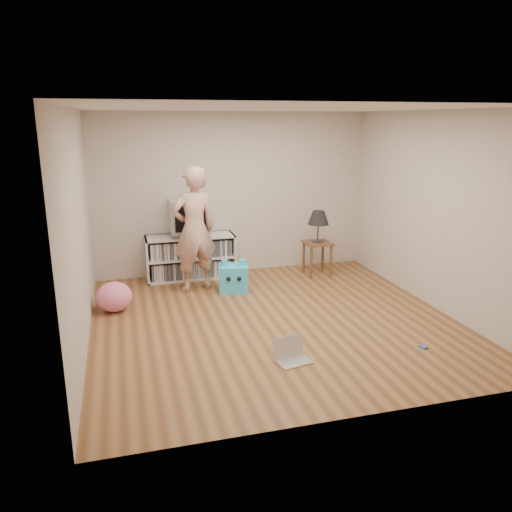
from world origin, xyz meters
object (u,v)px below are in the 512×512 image
object	(u,v)px
crt_tv	(189,216)
side_table	(317,250)
plush_blue	(234,278)
media_unit	(190,257)
person	(194,230)
dvd_deck	(190,234)
laptop	(291,354)
plush_pink	(114,297)
table_lamp	(318,218)

from	to	relation	value
crt_tv	side_table	size ratio (longest dim) A/B	1.09
crt_tv	plush_blue	xyz separation A→B (m)	(0.52, -0.80, -0.81)
media_unit	person	bearing A→B (deg)	-90.92
dvd_deck	plush_blue	distance (m)	1.09
side_table	laptop	xyz separation A→B (m)	(-1.41, -2.75, -0.35)
crt_tv	plush_pink	xyz separation A→B (m)	(-1.19, -1.15, -0.82)
crt_tv	plush_blue	distance (m)	1.25
media_unit	side_table	size ratio (longest dim) A/B	2.55
plush_blue	laptop	bearing A→B (deg)	-75.83
side_table	plush_pink	xyz separation A→B (m)	(-3.21, -0.79, -0.22)
dvd_deck	side_table	size ratio (longest dim) A/B	0.82
table_lamp	media_unit	bearing A→B (deg)	169.20
person	plush_blue	world-z (taller)	person
media_unit	crt_tv	size ratio (longest dim) A/B	2.33
table_lamp	side_table	bearing A→B (deg)	0.00
crt_tv	plush_pink	bearing A→B (deg)	-135.86
person	plush_pink	distance (m)	1.50
plush_blue	table_lamp	bearing A→B (deg)	28.07
laptop	plush_blue	distance (m)	2.33
side_table	person	size ratio (longest dim) A/B	0.30
dvd_deck	plush_pink	xyz separation A→B (m)	(-1.19, -1.16, -0.54)
side_table	plush_blue	distance (m)	1.58
dvd_deck	laptop	xyz separation A→B (m)	(0.61, -3.12, -0.67)
dvd_deck	laptop	world-z (taller)	dvd_deck
crt_tv	plush_pink	world-z (taller)	crt_tv
media_unit	dvd_deck	xyz separation A→B (m)	(-0.00, -0.02, 0.39)
table_lamp	person	distance (m)	2.04
crt_tv	person	distance (m)	0.59
laptop	media_unit	bearing A→B (deg)	89.51
side_table	plush_blue	bearing A→B (deg)	-163.89
crt_tv	dvd_deck	bearing A→B (deg)	90.00
table_lamp	person	xyz separation A→B (m)	(-2.03, -0.21, -0.02)
laptop	side_table	bearing A→B (deg)	51.36
media_unit	crt_tv	distance (m)	0.67
media_unit	side_table	bearing A→B (deg)	-10.80
crt_tv	plush_blue	world-z (taller)	crt_tv
person	plush_pink	world-z (taller)	person
crt_tv	side_table	distance (m)	2.14
media_unit	plush_pink	distance (m)	1.68
crt_tv	laptop	xyz separation A→B (m)	(0.61, -3.12, -0.95)
media_unit	side_table	distance (m)	2.06
media_unit	table_lamp	distance (m)	2.14
person	plush_pink	xyz separation A→B (m)	(-1.18, -0.58, -0.72)
side_table	dvd_deck	bearing A→B (deg)	169.63
table_lamp	laptop	bearing A→B (deg)	-117.14
crt_tv	side_table	world-z (taller)	crt_tv
laptop	crt_tv	bearing A→B (deg)	89.58
dvd_deck	side_table	world-z (taller)	dvd_deck
media_unit	side_table	world-z (taller)	media_unit
media_unit	laptop	world-z (taller)	media_unit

